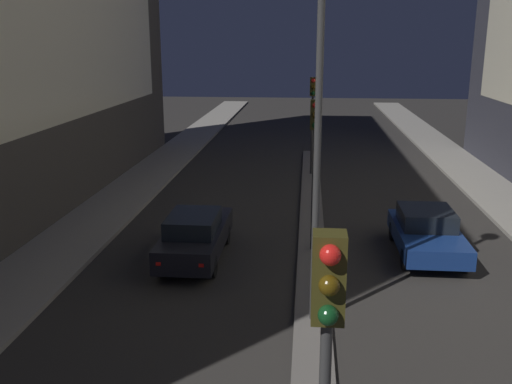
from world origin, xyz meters
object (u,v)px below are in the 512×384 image
traffic_light_mid (315,142)px  street_lamp (320,50)px  car_left_lane (195,235)px  car_right_lane (427,232)px  traffic_light_near (326,357)px  traffic_light_far (313,104)px

traffic_light_mid → street_lamp: bearing=-90.0°
car_left_lane → car_right_lane: 7.33m
traffic_light_near → traffic_light_mid: bearing=90.0°
traffic_light_mid → street_lamp: size_ratio=0.53×
street_lamp → car_left_lane: (-3.62, 3.83, -5.65)m
traffic_light_mid → street_lamp: 5.51m
traffic_light_far → car_left_lane: bearing=-107.2°
traffic_light_near → car_right_lane: traffic_light_near is taller
traffic_light_near → traffic_light_mid: same height
traffic_light_mid → car_left_lane: 4.69m
car_right_lane → traffic_light_far: bearing=108.9°
street_lamp → car_right_lane: size_ratio=2.14×
traffic_light_mid → car_right_lane: traffic_light_mid is taller
car_left_lane → car_right_lane: size_ratio=1.09×
traffic_light_far → car_right_lane: bearing=-71.1°
traffic_light_near → traffic_light_far: 23.13m
traffic_light_mid → car_left_lane: (-3.62, -0.91, -2.83)m
traffic_light_near → traffic_light_mid: (0.00, 12.33, 0.00)m
traffic_light_mid → car_left_lane: traffic_light_mid is taller
traffic_light_near → car_left_lane: traffic_light_near is taller
traffic_light_mid → street_lamp: (0.00, -4.74, 2.81)m
traffic_light_far → street_lamp: 15.79m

